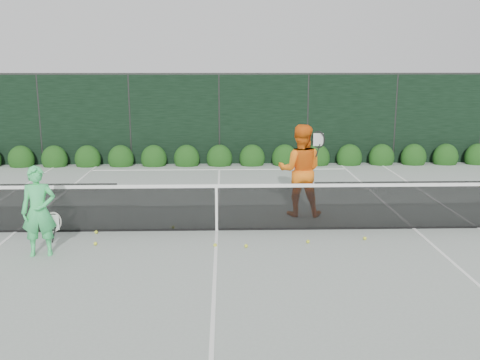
{
  "coord_description": "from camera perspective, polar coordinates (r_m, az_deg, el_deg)",
  "views": [
    {
      "loc": [
        0.17,
        -10.56,
        3.4
      ],
      "look_at": [
        0.49,
        0.3,
        1.0
      ],
      "focal_mm": 40.0,
      "sensor_mm": 36.0,
      "label": 1
    }
  ],
  "objects": [
    {
      "name": "ground",
      "position": [
        11.1,
        -2.5,
        -5.4
      ],
      "size": [
        80.0,
        80.0,
        0.0
      ],
      "primitive_type": "plane",
      "color": "gray",
      "rests_on": "ground"
    },
    {
      "name": "tennis_net",
      "position": [
        10.95,
        -2.65,
        -2.75
      ],
      "size": [
        12.9,
        0.1,
        1.07
      ],
      "color": "black",
      "rests_on": "ground"
    },
    {
      "name": "player_woman",
      "position": [
        10.14,
        -20.66,
        -3.15
      ],
      "size": [
        0.67,
        0.5,
        1.63
      ],
      "rotation": [
        0.0,
        0.0,
        0.19
      ],
      "color": "#40DB71",
      "rests_on": "ground"
    },
    {
      "name": "player_man",
      "position": [
        12.04,
        6.44,
        1.04
      ],
      "size": [
        1.11,
        0.92,
        2.07
      ],
      "rotation": [
        0.0,
        0.0,
        3.0
      ],
      "color": "orange",
      "rests_on": "ground"
    },
    {
      "name": "court_lines",
      "position": [
        11.1,
        -2.5,
        -5.37
      ],
      "size": [
        11.03,
        23.83,
        0.01
      ],
      "color": "white",
      "rests_on": "ground"
    },
    {
      "name": "windscreen_fence",
      "position": [
        8.08,
        -2.85,
        -1.05
      ],
      "size": [
        32.0,
        21.07,
        3.06
      ],
      "color": "black",
      "rests_on": "ground"
    },
    {
      "name": "hedge_row",
      "position": [
        17.99,
        -2.2,
        2.31
      ],
      "size": [
        31.66,
        0.65,
        0.94
      ],
      "color": "#14390F",
      "rests_on": "ground"
    },
    {
      "name": "tennis_balls",
      "position": [
        10.48,
        -2.88,
        -6.29
      ],
      "size": [
        5.42,
        1.27,
        0.07
      ],
      "color": "#CAD42F",
      "rests_on": "ground"
    }
  ]
}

